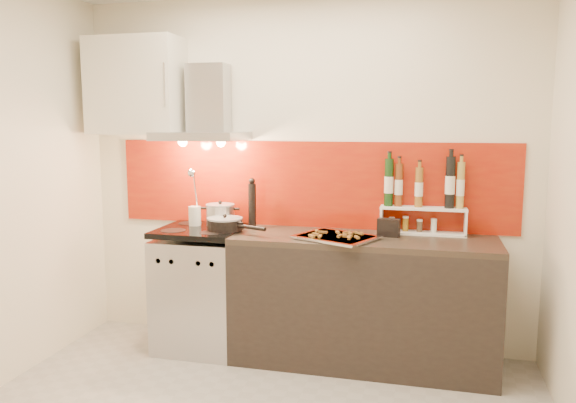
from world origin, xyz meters
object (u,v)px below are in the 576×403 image
(stock_pot, at_px, (220,214))
(counter, at_px, (363,300))
(range_stove, at_px, (202,289))
(pepper_mill, at_px, (252,204))
(baking_tray, at_px, (336,237))
(saute_pan, at_px, (226,224))

(stock_pot, bearing_deg, counter, -7.24)
(range_stove, relative_size, pepper_mill, 2.44)
(baking_tray, bearing_deg, counter, 33.24)
(pepper_mill, bearing_deg, range_stove, -155.97)
(stock_pot, bearing_deg, range_stove, -125.07)
(range_stove, bearing_deg, baking_tray, -6.03)
(range_stove, xyz_separation_m, baking_tray, (1.03, -0.11, 0.47))
(pepper_mill, bearing_deg, counter, -10.09)
(saute_pan, xyz_separation_m, pepper_mill, (0.14, 0.20, 0.12))
(pepper_mill, height_order, baking_tray, pepper_mill)
(pepper_mill, xyz_separation_m, baking_tray, (0.68, -0.26, -0.16))
(counter, relative_size, baking_tray, 2.91)
(stock_pot, bearing_deg, saute_pan, -59.28)
(stock_pot, xyz_separation_m, pepper_mill, (0.25, 0.01, 0.09))
(stock_pot, bearing_deg, pepper_mill, 2.70)
(counter, distance_m, stock_pot, 1.23)
(saute_pan, height_order, baking_tray, saute_pan)
(range_stove, bearing_deg, counter, 0.23)
(baking_tray, bearing_deg, stock_pot, 164.72)
(range_stove, distance_m, baking_tray, 1.14)
(pepper_mill, bearing_deg, saute_pan, -124.30)
(stock_pot, height_order, pepper_mill, pepper_mill)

